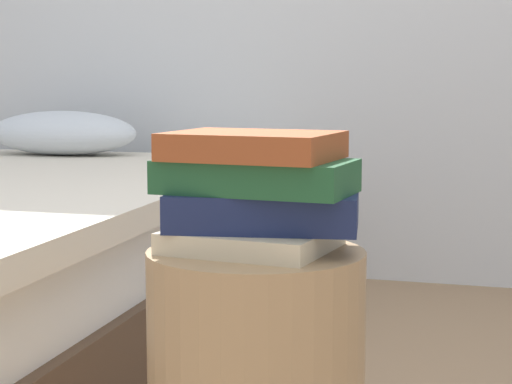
% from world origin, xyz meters
% --- Properties ---
extents(book_cream, '(0.26, 0.23, 0.03)m').
position_xyz_m(book_cream, '(-0.01, 0.01, 0.50)').
color(book_cream, beige).
rests_on(book_cream, side_table).
extents(book_navy, '(0.30, 0.20, 0.06)m').
position_xyz_m(book_navy, '(0.01, 0.01, 0.54)').
color(book_navy, '#19234C').
rests_on(book_navy, book_cream).
extents(book_forest, '(0.30, 0.17, 0.05)m').
position_xyz_m(book_forest, '(-0.00, -0.00, 0.59)').
color(book_forest, '#1E512D').
rests_on(book_forest, book_navy).
extents(book_rust, '(0.26, 0.21, 0.04)m').
position_xyz_m(book_rust, '(-0.01, 0.01, 0.64)').
color(book_rust, '#994723').
rests_on(book_rust, book_forest).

